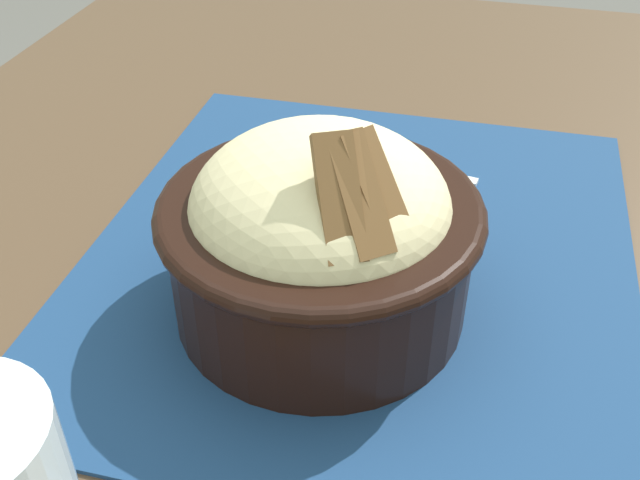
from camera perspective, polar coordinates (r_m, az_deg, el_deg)
The scene contains 4 objects.
table at distance 0.57m, azimuth 3.17°, elevation -6.22°, with size 1.01×0.82×0.76m.
placemat at distance 0.50m, azimuth 3.24°, elevation -1.05°, with size 0.40×0.36×0.00m, color navy.
bowl at distance 0.42m, azimuth 0.03°, elevation 0.58°, with size 0.20×0.20×0.14m.
fork at distance 0.59m, azimuth 5.44°, elevation 5.74°, with size 0.03×0.12×0.00m.
Camera 1 is at (-0.41, -0.07, 1.07)m, focal length 42.14 mm.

